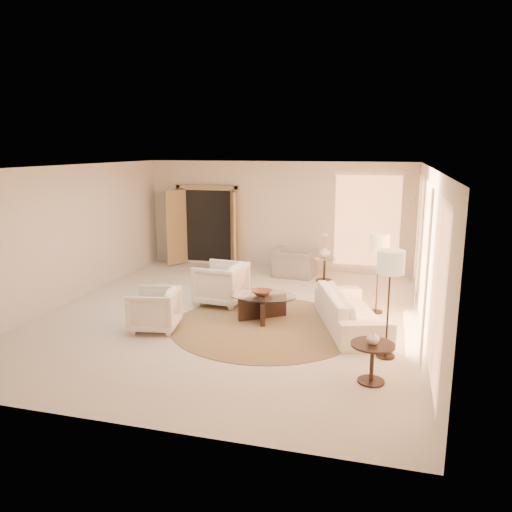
% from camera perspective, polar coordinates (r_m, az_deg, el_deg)
% --- Properties ---
extents(room, '(7.04, 8.04, 2.83)m').
position_cam_1_polar(room, '(9.26, -3.04, 1.43)').
color(room, beige).
rests_on(room, ground).
extents(windows_right, '(0.10, 6.40, 2.40)m').
position_cam_1_polar(windows_right, '(8.94, 18.69, 0.08)').
color(windows_right, '#EE985F').
rests_on(windows_right, room).
extents(window_back_corner, '(1.70, 0.10, 2.40)m').
position_cam_1_polar(window_back_corner, '(12.73, 12.58, 3.91)').
color(window_back_corner, '#EE985F').
rests_on(window_back_corner, room).
extents(curtains_right, '(0.06, 5.20, 2.60)m').
position_cam_1_polar(curtains_right, '(9.83, 18.10, 0.88)').
color(curtains_right, tan).
rests_on(curtains_right, room).
extents(french_doors, '(1.95, 0.66, 2.16)m').
position_cam_1_polar(french_doors, '(13.50, -5.63, 3.39)').
color(french_doors, '#A18655').
rests_on(french_doors, room).
extents(area_rug, '(4.49, 4.49, 0.01)m').
position_cam_1_polar(area_rug, '(9.06, 1.12, -7.95)').
color(area_rug, '#48351F').
rests_on(area_rug, room).
extents(sofa, '(1.57, 2.43, 0.66)m').
position_cam_1_polar(sofa, '(9.01, 10.78, -6.10)').
color(sofa, white).
rests_on(sofa, room).
extents(armchair_left, '(0.94, 0.99, 0.93)m').
position_cam_1_polar(armchair_left, '(10.20, -4.05, -2.93)').
color(armchair_left, white).
rests_on(armchair_left, room).
extents(armchair_right, '(0.87, 0.91, 0.81)m').
position_cam_1_polar(armchair_right, '(8.94, -11.57, -5.80)').
color(armchair_right, white).
rests_on(armchair_right, room).
extents(accent_chair, '(1.09, 0.76, 0.91)m').
position_cam_1_polar(accent_chair, '(12.37, 4.38, -0.29)').
color(accent_chair, gray).
rests_on(accent_chair, room).
extents(coffee_table, '(1.61, 1.61, 0.46)m').
position_cam_1_polar(coffee_table, '(9.34, 0.73, -5.48)').
color(coffee_table, black).
rests_on(coffee_table, room).
extents(end_table, '(0.59, 0.59, 0.56)m').
position_cam_1_polar(end_table, '(7.05, 13.14, -11.07)').
color(end_table, black).
rests_on(end_table, room).
extents(side_table, '(0.50, 0.50, 0.59)m').
position_cam_1_polar(side_table, '(12.03, 7.83, -1.22)').
color(side_table, black).
rests_on(side_table, room).
extents(floor_lamp_near, '(0.38, 0.38, 1.55)m').
position_cam_1_polar(floor_lamp_near, '(9.72, 13.90, 1.14)').
color(floor_lamp_near, black).
rests_on(floor_lamp_near, room).
extents(floor_lamp_far, '(0.40, 0.40, 1.67)m').
position_cam_1_polar(floor_lamp_far, '(7.61, 15.13, -1.23)').
color(floor_lamp_far, black).
rests_on(floor_lamp_far, room).
extents(bowl, '(0.39, 0.39, 0.09)m').
position_cam_1_polar(bowl, '(9.28, 0.73, -4.21)').
color(bowl, brown).
rests_on(bowl, coffee_table).
extents(end_vase, '(0.18, 0.18, 0.18)m').
position_cam_1_polar(end_vase, '(6.95, 13.25, -9.07)').
color(end_vase, white).
rests_on(end_vase, end_table).
extents(side_vase, '(0.34, 0.34, 0.28)m').
position_cam_1_polar(side_vase, '(11.95, 7.88, 0.49)').
color(side_vase, white).
rests_on(side_vase, side_table).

